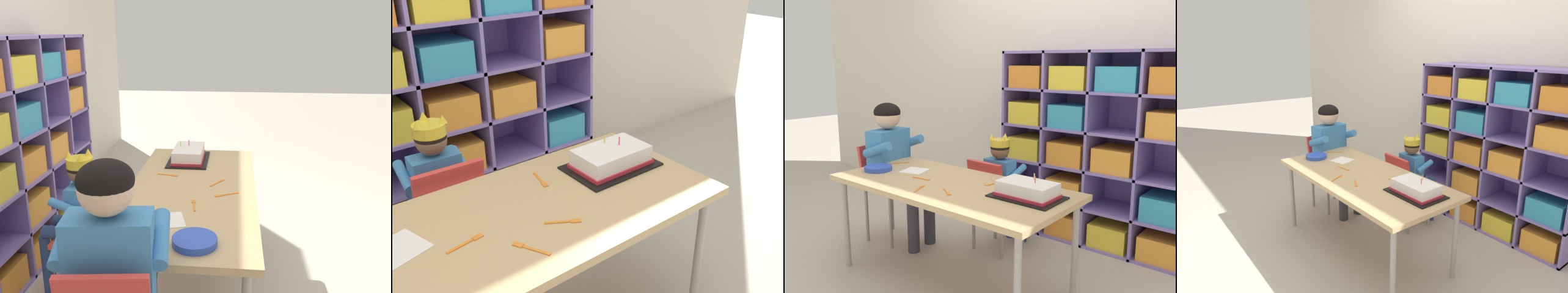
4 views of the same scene
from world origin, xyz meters
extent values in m
plane|color=#BCB2A3|center=(0.00, 0.00, 0.00)|extent=(16.00, 16.00, 0.00)
cube|color=#7F6BB2|center=(0.39, 1.15, 0.71)|extent=(0.02, 0.38, 1.42)
cube|color=#7F6BB2|center=(0.75, 1.15, 0.71)|extent=(0.02, 0.38, 1.42)
cube|color=#7F6BB2|center=(1.11, 1.15, 0.71)|extent=(0.02, 0.38, 1.42)
cube|color=#7F6BB2|center=(0.39, 1.15, 0.01)|extent=(1.45, 0.38, 0.02)
cube|color=#7F6BB2|center=(0.39, 1.15, 0.29)|extent=(1.45, 0.38, 0.02)
cube|color=#7F6BB2|center=(0.39, 1.15, 0.57)|extent=(1.45, 0.38, 0.02)
cube|color=#7F6BB2|center=(0.39, 1.15, 0.85)|extent=(1.45, 0.38, 0.02)
cube|color=#7F6BB2|center=(0.39, 1.15, 1.13)|extent=(1.45, 0.38, 0.02)
cube|color=#7F6BB2|center=(0.39, 1.15, 1.41)|extent=(1.45, 0.38, 0.02)
cube|color=orange|center=(0.21, 1.13, 0.10)|extent=(0.28, 0.31, 0.17)
cube|color=yellow|center=(0.57, 1.13, 0.10)|extent=(0.28, 0.31, 0.17)
cube|color=orange|center=(0.93, 1.13, 0.10)|extent=(0.28, 0.31, 0.17)
cube|color=orange|center=(0.21, 1.13, 0.39)|extent=(0.28, 0.31, 0.17)
cube|color=teal|center=(0.93, 1.13, 0.39)|extent=(0.28, 0.31, 0.17)
cube|color=orange|center=(0.21, 1.13, 0.67)|extent=(0.28, 0.31, 0.17)
cube|color=orange|center=(0.57, 1.13, 0.67)|extent=(0.28, 0.31, 0.17)
cube|color=teal|center=(0.21, 1.13, 0.95)|extent=(0.28, 0.31, 0.17)
cube|color=orange|center=(0.93, 1.13, 0.95)|extent=(0.28, 0.31, 0.17)
cube|color=yellow|center=(0.21, 1.13, 1.23)|extent=(0.28, 0.31, 0.17)
cube|color=teal|center=(0.57, 1.13, 1.23)|extent=(0.28, 0.31, 0.17)
cube|color=orange|center=(0.93, 1.13, 1.23)|extent=(0.28, 0.31, 0.17)
cube|color=tan|center=(0.00, 0.00, 0.62)|extent=(1.48, 0.68, 0.03)
cylinder|color=#9E9993|center=(0.68, -0.28, 0.30)|extent=(0.04, 0.04, 0.60)
cylinder|color=#9E9993|center=(0.68, 0.28, 0.30)|extent=(0.04, 0.04, 0.60)
cube|color=red|center=(-0.07, 0.57, 0.37)|extent=(0.33, 0.32, 0.03)
cube|color=red|center=(-0.08, 0.43, 0.53)|extent=(0.30, 0.08, 0.30)
cylinder|color=gray|center=(0.06, 0.69, 0.18)|extent=(0.02, 0.02, 0.35)
cylinder|color=gray|center=(-0.20, 0.70, 0.18)|extent=(0.02, 0.02, 0.35)
cylinder|color=gray|center=(0.05, 0.44, 0.18)|extent=(0.02, 0.02, 0.35)
cylinder|color=gray|center=(-0.21, 0.46, 0.18)|extent=(0.02, 0.02, 0.35)
cube|color=#3D7FBC|center=(-0.07, 0.58, 0.52)|extent=(0.21, 0.12, 0.29)
sphere|color=brown|center=(-0.07, 0.58, 0.74)|extent=(0.13, 0.13, 0.13)
ellipsoid|color=black|center=(-0.07, 0.58, 0.76)|extent=(0.14, 0.14, 0.10)
cylinder|color=yellow|center=(-0.07, 0.58, 0.79)|extent=(0.14, 0.14, 0.05)
cone|color=yellow|center=(-0.07, 0.64, 0.83)|extent=(0.04, 0.04, 0.04)
cone|color=yellow|center=(-0.02, 0.55, 0.83)|extent=(0.04, 0.04, 0.04)
cone|color=yellow|center=(-0.12, 0.56, 0.83)|extent=(0.04, 0.04, 0.04)
cylinder|color=navy|center=(0.00, 0.68, 0.40)|extent=(0.08, 0.21, 0.07)
cylinder|color=navy|center=(-0.13, 0.69, 0.40)|extent=(0.08, 0.21, 0.07)
cylinder|color=navy|center=(0.00, 0.79, 0.19)|extent=(0.06, 0.06, 0.37)
cylinder|color=navy|center=(-0.13, 0.79, 0.19)|extent=(0.06, 0.06, 0.37)
cylinder|color=#3D7FBC|center=(0.06, 0.62, 0.59)|extent=(0.05, 0.17, 0.10)
cylinder|color=#3D7FBC|center=(-0.19, 0.63, 0.59)|extent=(0.05, 0.17, 0.10)
cube|color=#3D7FBC|center=(-0.81, 0.19, 0.64)|extent=(0.19, 0.32, 0.42)
sphere|color=#DBB293|center=(-0.81, 0.19, 0.95)|extent=(0.19, 0.19, 0.19)
ellipsoid|color=black|center=(-0.81, 0.19, 0.98)|extent=(0.19, 0.19, 0.14)
cylinder|color=#33333D|center=(-0.65, 0.12, 0.46)|extent=(0.31, 0.13, 0.10)
cylinder|color=#33333D|center=(-0.67, 0.30, 0.46)|extent=(0.31, 0.13, 0.10)
cylinder|color=#3D7FBC|center=(-0.73, 0.03, 0.74)|extent=(0.25, 0.09, 0.14)
cylinder|color=#3D7FBC|center=(-0.77, 0.37, 0.74)|extent=(0.25, 0.09, 0.14)
cube|color=black|center=(0.49, 0.07, 0.64)|extent=(0.37, 0.25, 0.01)
cube|color=white|center=(0.49, 0.07, 0.68)|extent=(0.30, 0.18, 0.08)
cube|color=red|center=(0.49, 0.07, 0.65)|extent=(0.31, 0.20, 0.02)
cylinder|color=#EFCC4C|center=(0.50, 0.13, 0.74)|extent=(0.01, 0.01, 0.04)
cylinder|color=#E54C66|center=(0.54, 0.08, 0.74)|extent=(0.01, 0.01, 0.04)
cylinder|color=blue|center=(-0.59, -0.08, 0.65)|extent=(0.18, 0.18, 0.03)
cube|color=white|center=(-0.39, 0.07, 0.64)|extent=(0.19, 0.19, 0.00)
cube|color=orange|center=(-0.24, -0.04, 0.64)|extent=(0.10, 0.02, 0.00)
cube|color=orange|center=(-0.17, -0.03, 0.64)|extent=(0.04, 0.03, 0.00)
cube|color=orange|center=(0.08, -0.12, 0.64)|extent=(0.08, 0.05, 0.00)
cube|color=orange|center=(0.13, -0.15, 0.64)|extent=(0.04, 0.04, 0.00)
cube|color=orange|center=(-0.06, -0.21, 0.64)|extent=(0.05, 0.09, 0.00)
cube|color=orange|center=(-0.09, -0.14, 0.64)|extent=(0.03, 0.04, 0.00)
cube|color=orange|center=(0.20, 0.18, 0.64)|extent=(0.03, 0.09, 0.00)
cube|color=orange|center=(0.19, 0.12, 0.64)|extent=(0.03, 0.04, 0.00)
cube|color=orange|center=(-0.64, 0.13, 0.64)|extent=(0.06, 0.09, 0.00)
cube|color=orange|center=(-0.60, 0.19, 0.64)|extent=(0.04, 0.04, 0.00)
camera|label=1|loc=(-2.02, -0.22, 1.45)|focal=37.37mm
camera|label=2|loc=(-0.66, -1.21, 1.54)|focal=42.25mm
camera|label=3|loc=(1.68, -1.76, 1.35)|focal=39.08mm
camera|label=4|loc=(1.97, -1.43, 1.58)|focal=31.50mm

